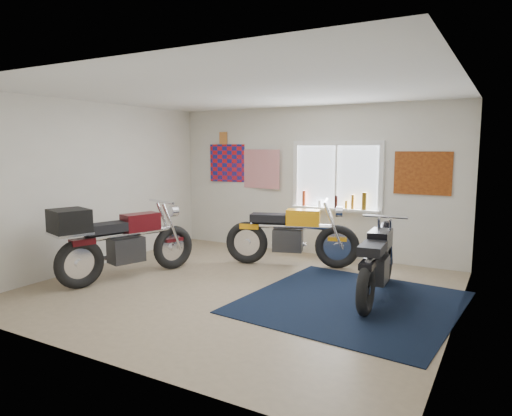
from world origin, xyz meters
The scene contains 10 objects.
ground centered at (0.00, 0.00, 0.00)m, with size 5.50×5.50×0.00m, color #9E896B.
room_shell centered at (0.00, 0.00, 1.64)m, with size 5.50×5.50×5.50m.
navy_rug centered at (1.53, 0.20, 0.01)m, with size 2.50×2.60×0.01m, color black.
window_assembly centered at (0.50, 2.47, 1.37)m, with size 1.66×0.17×1.26m.
oil_bottles centered at (0.61, 2.40, 1.03)m, with size 1.20×0.09×0.30m.
flag_display centered at (-1.90, 2.48, 2.15)m, with size 1.60×0.10×1.17m.
triumph_poster centered at (1.95, 2.48, 1.55)m, with size 0.90×0.03×0.70m, color #A54C14.
yellow_triumph centered at (0.07, 1.50, 0.50)m, with size 2.18×0.90×1.13m.
black_chrome_bike centered at (1.75, 0.55, 0.45)m, with size 0.61×2.01×1.03m.
maroon_tourer centered at (-1.81, -0.51, 0.59)m, with size 1.07×2.22×1.14m.
Camera 1 is at (3.21, -5.27, 1.96)m, focal length 32.00 mm.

